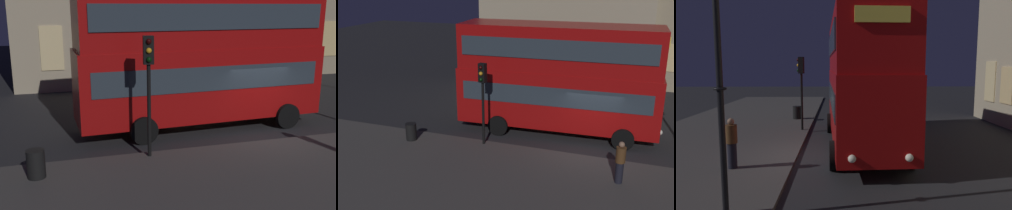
{
  "view_description": "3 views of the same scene",
  "coord_description": "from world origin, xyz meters",
  "views": [
    {
      "loc": [
        -7.45,
        -12.39,
        4.8
      ],
      "look_at": [
        -3.51,
        1.27,
        1.2
      ],
      "focal_mm": 42.1,
      "sensor_mm": 36.0,
      "label": 1
    },
    {
      "loc": [
        1.97,
        -16.49,
        7.72
      ],
      "look_at": [
        -4.26,
        0.9,
        1.52
      ],
      "focal_mm": 42.55,
      "sensor_mm": 36.0,
      "label": 2
    },
    {
      "loc": [
        11.64,
        1.08,
        3.52
      ],
      "look_at": [
        -3.07,
        1.34,
        1.64
      ],
      "focal_mm": 33.67,
      "sensor_mm": 36.0,
      "label": 3
    }
  ],
  "objects": [
    {
      "name": "ground_plane",
      "position": [
        0.0,
        0.0,
        0.0
      ],
      "size": [
        80.0,
        80.0,
        0.0
      ],
      "primitive_type": "plane",
      "color": "#232326"
    },
    {
      "name": "sidewalk_slab",
      "position": [
        0.0,
        -4.63,
        0.06
      ],
      "size": [
        44.0,
        8.27,
        0.12
      ],
      "primitive_type": "cube",
      "color": "#423F3D",
      "rests_on": "ground"
    },
    {
      "name": "double_decker_bus",
      "position": [
        -1.98,
        2.07,
        3.01
      ],
      "size": [
        9.91,
        3.23,
        5.38
      ],
      "rotation": [
        0.0,
        0.0,
        0.05
      ],
      "color": "#9E0C0C",
      "rests_on": "ground"
    },
    {
      "name": "traffic_light_near_kerb",
      "position": [
        -4.74,
        -0.86,
        2.87
      ],
      "size": [
        0.35,
        0.38,
        3.81
      ],
      "rotation": [
        0.0,
        0.0,
        -0.13
      ],
      "color": "black",
      "rests_on": "sidewalk_slab"
    },
    {
      "name": "pedestrian",
      "position": [
        1.47,
        -2.44,
        0.98
      ],
      "size": [
        0.37,
        0.37,
        1.68
      ],
      "rotation": [
        0.0,
        0.0,
        2.79
      ],
      "color": "black",
      "rests_on": "sidewalk_slab"
    },
    {
      "name": "litter_bin",
      "position": [
        -8.16,
        -1.56,
        0.52
      ],
      "size": [
        0.51,
        0.51,
        0.81
      ],
      "primitive_type": "cylinder",
      "color": "black",
      "rests_on": "sidewalk_slab"
    }
  ]
}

